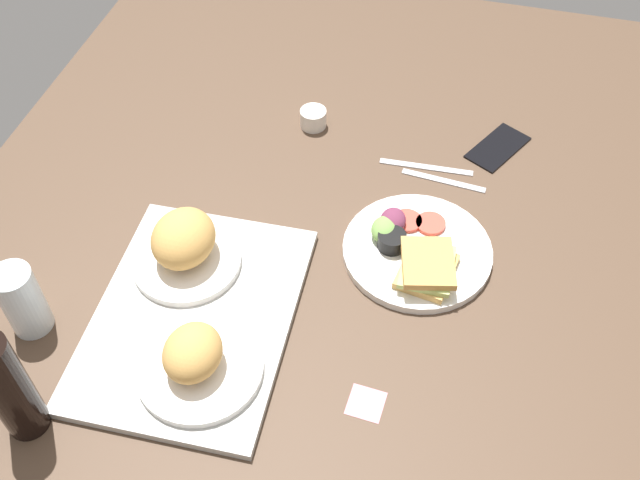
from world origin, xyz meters
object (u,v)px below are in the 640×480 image
at_px(bread_plate_far, 184,245).
at_px(sticky_note, 366,403).
at_px(bread_plate_near, 196,360).
at_px(fork, 444,180).
at_px(soda_bottle, 8,388).
at_px(cell_phone, 498,147).
at_px(knife, 426,167).
at_px(serving_tray, 194,316).
at_px(plate_with_salad, 415,250).
at_px(drinking_glass, 22,300).
at_px(espresso_cup, 313,118).

xyz_separation_m(bread_plate_far, sticky_note, (-0.19, -0.37, -0.06)).
xyz_separation_m(bread_plate_near, fork, (0.54, -0.32, -0.04)).
height_order(soda_bottle, fork, soda_bottle).
bearing_deg(bread_plate_far, soda_bottle, 160.41).
xyz_separation_m(fork, cell_phone, (0.13, -0.10, 0.00)).
distance_m(knife, cell_phone, 0.17).
bearing_deg(serving_tray, plate_with_salad, -55.59).
relative_size(fork, sticky_note, 3.04).
bearing_deg(bread_plate_far, plate_with_salad, -72.14).
bearing_deg(drinking_glass, soda_bottle, -153.20).
bearing_deg(cell_phone, bread_plate_near, 176.88).
bearing_deg(fork, cell_phone, -122.40).
distance_m(plate_with_salad, cell_phone, 0.35).
xyz_separation_m(serving_tray, cell_phone, (0.56, -0.46, -0.00)).
height_order(bread_plate_near, plate_with_salad, bread_plate_near).
distance_m(bread_plate_near, cell_phone, 0.78).
distance_m(bread_plate_far, knife, 0.52).
bearing_deg(espresso_cup, sticky_note, -157.95).
relative_size(plate_with_salad, sticky_note, 4.88).
xyz_separation_m(bread_plate_near, bread_plate_far, (0.21, 0.10, 0.01)).
relative_size(serving_tray, cell_phone, 3.13).
bearing_deg(fork, drinking_glass, 44.55).
distance_m(serving_tray, plate_with_salad, 0.41).
height_order(serving_tray, sticky_note, serving_tray).
bearing_deg(fork, plate_with_salad, 88.20).
bearing_deg(sticky_note, serving_tray, 75.49).
relative_size(plate_with_salad, fork, 1.61).
xyz_separation_m(espresso_cup, fork, (-0.10, -0.30, -0.02)).
relative_size(bread_plate_near, sticky_note, 3.64).
distance_m(soda_bottle, sticky_note, 0.53).
distance_m(serving_tray, cell_phone, 0.73).
height_order(plate_with_salad, cell_phone, plate_with_salad).
relative_size(serving_tray, sticky_note, 8.04).
bearing_deg(plate_with_salad, bread_plate_far, 107.86).
relative_size(serving_tray, soda_bottle, 2.10).
bearing_deg(espresso_cup, fork, -108.32).
relative_size(bread_plate_far, drinking_glass, 1.43).
bearing_deg(fork, bread_plate_far, 43.57).
xyz_separation_m(bread_plate_far, fork, (0.33, -0.42, -0.06)).
relative_size(bread_plate_far, soda_bottle, 0.91).
bearing_deg(plate_with_salad, soda_bottle, 132.74).
relative_size(bread_plate_far, cell_phone, 1.35).
relative_size(plate_with_salad, cell_phone, 1.90).
height_order(espresso_cup, cell_phone, espresso_cup).
relative_size(bread_plate_near, soda_bottle, 0.95).
bearing_deg(knife, sticky_note, 86.48).
relative_size(bread_plate_near, bread_plate_far, 1.05).
height_order(plate_with_salad, fork, plate_with_salad).
xyz_separation_m(knife, sticky_note, (-0.55, 0.01, -0.00)).
relative_size(plate_with_salad, soda_bottle, 1.28).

